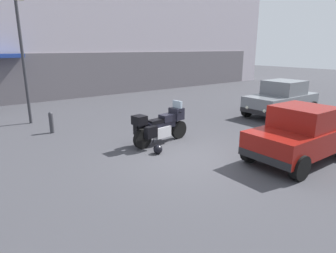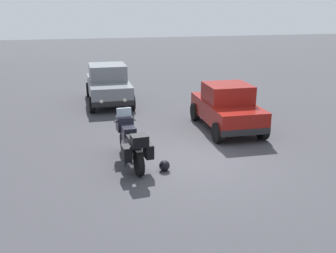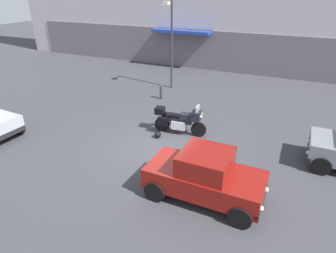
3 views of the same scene
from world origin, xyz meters
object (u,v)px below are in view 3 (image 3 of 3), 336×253
car_compact_side (205,176)px  motorcycle (179,120)px  helmet (158,135)px  bollard_curbside (161,91)px  streetlamp_curbside (171,37)px

car_compact_side → motorcycle: bearing=123.6°
motorcycle → helmet: (-0.64, -0.75, -0.48)m
car_compact_side → bollard_curbside: bearing=125.2°
helmet → car_compact_side: bearing=-43.9°
car_compact_side → streetlamp_curbside: streetlamp_curbside is taller
motorcycle → streetlamp_curbside: streetlamp_curbside is taller
helmet → bollard_curbside: bollard_curbside is taller
streetlamp_curbside → motorcycle: bearing=-62.5°
motorcycle → streetlamp_curbside: 6.57m
motorcycle → helmet: 1.10m
car_compact_side → streetlamp_curbside: bearing=120.5°
car_compact_side → streetlamp_curbside: size_ratio=0.70×
helmet → bollard_curbside: 4.66m
helmet → streetlamp_curbside: bearing=109.4°
helmet → car_compact_side: (2.95, -2.84, 0.63)m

